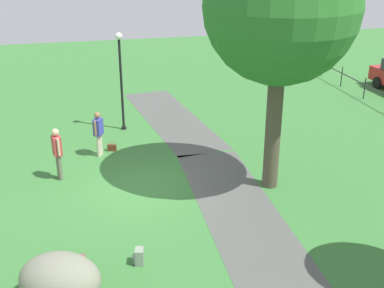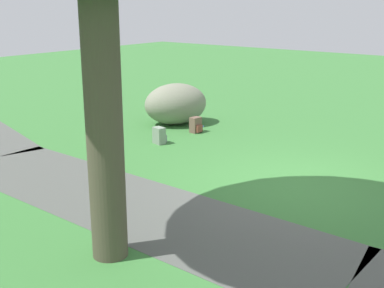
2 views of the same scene
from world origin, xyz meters
The scene contains 12 objects.
ground_plane centered at (0.00, 0.00, 0.00)m, with size 48.00×48.00×0.00m, color #387435.
footpath_segment_near centered at (-6.04, 2.00, 0.00)m, with size 8.21×3.19×0.01m.
footpath_segment_mid centered at (1.93, 2.43, 0.00)m, with size 8.05×2.34×0.01m.
large_shade_tree centered at (0.75, 3.84, 5.42)m, with size 4.33×4.33×7.62m.
lamp_post centered at (-5.20, -0.10, 2.37)m, with size 0.28×0.28×3.88m.
lawn_boulder centered at (4.77, -2.44, 0.56)m, with size 1.92×2.15×1.13m.
woman_with_handbag centered at (-2.78, -1.19, 0.93)m, with size 0.46×0.39×1.62m.
man_near_boulder centered at (-1.22, -2.55, 1.00)m, with size 0.50×0.33×1.72m.
handbag_on_grass centered at (-3.09, -0.75, 0.14)m, with size 0.35×0.35×0.31m.
backpack_by_boulder centered at (3.77, -2.04, 0.19)m, with size 0.28×0.30×0.40m.
spare_backpack_on_lawn centered at (3.82, -0.67, 0.19)m, with size 0.32×0.31×0.40m.
frisbee_on_grass centered at (4.08, -2.58, 0.01)m, with size 0.27×0.27×0.02m.
Camera 1 is at (13.64, -1.67, 7.23)m, focal length 46.33 mm.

